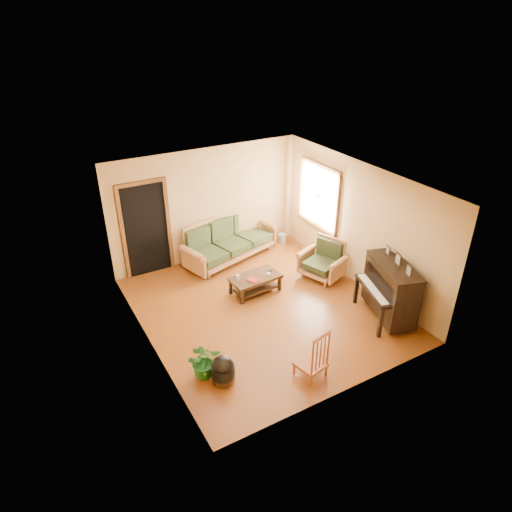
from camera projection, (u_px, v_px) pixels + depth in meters
floor at (263, 309)px, 8.96m from camera, size 5.00×5.00×0.00m
doorway at (146, 230)px, 9.73m from camera, size 1.08×0.16×2.05m
window at (319, 196)px, 10.19m from camera, size 0.12×1.36×1.46m
sofa at (230, 240)px, 10.50m from camera, size 2.47×1.54×0.98m
coffee_table at (255, 284)px, 9.40m from camera, size 1.06×0.63×0.37m
armchair at (322, 260)px, 9.80m from camera, size 1.07×1.09×0.86m
piano at (391, 291)px, 8.47m from camera, size 1.12×1.46×1.14m
footstool at (223, 372)px, 7.14m from camera, size 0.43×0.43×0.36m
red_chair at (311, 353)px, 7.13m from camera, size 0.51×0.54×0.91m
leaning_frame at (267, 233)px, 11.30m from camera, size 0.44×0.15×0.57m
ceramic_crock at (282, 238)px, 11.42m from camera, size 0.23×0.23×0.23m
potted_plant at (204, 361)px, 7.20m from camera, size 0.63×0.57×0.60m
book at (250, 282)px, 9.11m from camera, size 0.25×0.28×0.02m
candle at (238, 278)px, 9.16m from camera, size 0.07×0.07×0.11m
glass_jar at (269, 274)px, 9.34m from camera, size 0.10×0.10×0.05m
remote at (269, 271)px, 9.49m from camera, size 0.17×0.09×0.02m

